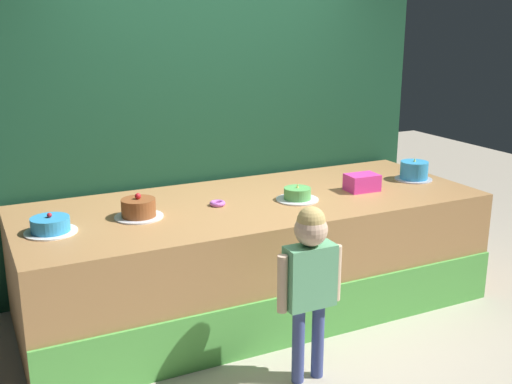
{
  "coord_description": "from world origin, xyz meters",
  "views": [
    {
      "loc": [
        -1.86,
        -3.19,
        2.1
      ],
      "look_at": [
        -0.11,
        0.39,
        0.97
      ],
      "focal_mm": 43.58,
      "sensor_mm": 36.0,
      "label": 1
    }
  ],
  "objects_px": {
    "cake_center_left": "(139,209)",
    "cake_far_left": "(50,226)",
    "pink_box": "(362,182)",
    "cake_far_right": "(414,171)",
    "donut": "(218,203)",
    "cake_center_right": "(297,195)",
    "child_figure": "(310,271)"
  },
  "relations": [
    {
      "from": "cake_center_left",
      "to": "cake_far_left",
      "type": "bearing_deg",
      "value": -174.4
    },
    {
      "from": "pink_box",
      "to": "cake_far_right",
      "type": "height_order",
      "value": "cake_far_right"
    },
    {
      "from": "pink_box",
      "to": "donut",
      "type": "bearing_deg",
      "value": 173.85
    },
    {
      "from": "cake_center_right",
      "to": "child_figure",
      "type": "bearing_deg",
      "value": -115.4
    },
    {
      "from": "cake_center_right",
      "to": "cake_far_right",
      "type": "height_order",
      "value": "cake_far_right"
    },
    {
      "from": "pink_box",
      "to": "cake_far_right",
      "type": "relative_size",
      "value": 0.8
    },
    {
      "from": "child_figure",
      "to": "cake_center_right",
      "type": "height_order",
      "value": "child_figure"
    },
    {
      "from": "child_figure",
      "to": "donut",
      "type": "xyz_separation_m",
      "value": [
        -0.14,
        1.02,
        0.14
      ]
    },
    {
      "from": "donut",
      "to": "cake_far_right",
      "type": "height_order",
      "value": "cake_far_right"
    },
    {
      "from": "cake_center_right",
      "to": "pink_box",
      "type": "bearing_deg",
      "value": 0.74
    },
    {
      "from": "pink_box",
      "to": "cake_far_left",
      "type": "relative_size",
      "value": 0.75
    },
    {
      "from": "cake_center_left",
      "to": "cake_center_right",
      "type": "height_order",
      "value": "cake_center_left"
    },
    {
      "from": "cake_center_right",
      "to": "cake_far_right",
      "type": "relative_size",
      "value": 1.04
    },
    {
      "from": "donut",
      "to": "cake_center_right",
      "type": "distance_m",
      "value": 0.58
    },
    {
      "from": "cake_center_left",
      "to": "cake_far_right",
      "type": "bearing_deg",
      "value": -0.51
    },
    {
      "from": "cake_far_right",
      "to": "cake_center_right",
      "type": "bearing_deg",
      "value": -175.42
    },
    {
      "from": "cake_far_left",
      "to": "cake_center_left",
      "type": "bearing_deg",
      "value": 5.6
    },
    {
      "from": "child_figure",
      "to": "cake_center_right",
      "type": "distance_m",
      "value": 1.0
    },
    {
      "from": "donut",
      "to": "cake_far_right",
      "type": "xyz_separation_m",
      "value": [
        1.7,
        -0.04,
        0.06
      ]
    },
    {
      "from": "child_figure",
      "to": "cake_far_right",
      "type": "xyz_separation_m",
      "value": [
        1.55,
        0.98,
        0.2
      ]
    },
    {
      "from": "pink_box",
      "to": "cake_far_left",
      "type": "xyz_separation_m",
      "value": [
        -2.26,
        0.05,
        -0.02
      ]
    },
    {
      "from": "pink_box",
      "to": "cake_far_right",
      "type": "distance_m",
      "value": 0.57
    },
    {
      "from": "donut",
      "to": "cake_far_right",
      "type": "relative_size",
      "value": 0.37
    },
    {
      "from": "pink_box",
      "to": "cake_far_left",
      "type": "height_order",
      "value": "same"
    },
    {
      "from": "pink_box",
      "to": "cake_far_left",
      "type": "bearing_deg",
      "value": 178.78
    },
    {
      "from": "cake_center_left",
      "to": "pink_box",
      "type": "bearing_deg",
      "value": -3.49
    },
    {
      "from": "cake_far_right",
      "to": "cake_center_left",
      "type": "bearing_deg",
      "value": 179.49
    },
    {
      "from": "donut",
      "to": "cake_far_left",
      "type": "bearing_deg",
      "value": -176.27
    },
    {
      "from": "pink_box",
      "to": "cake_center_right",
      "type": "distance_m",
      "value": 0.57
    },
    {
      "from": "donut",
      "to": "cake_far_left",
      "type": "distance_m",
      "value": 1.13
    },
    {
      "from": "donut",
      "to": "cake_far_left",
      "type": "xyz_separation_m",
      "value": [
        -1.13,
        -0.07,
        0.03
      ]
    },
    {
      "from": "cake_far_left",
      "to": "cake_center_left",
      "type": "xyz_separation_m",
      "value": [
        0.57,
        0.06,
        0.01
      ]
    }
  ]
}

